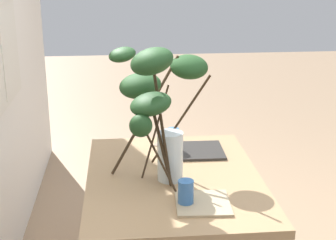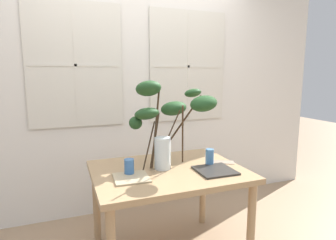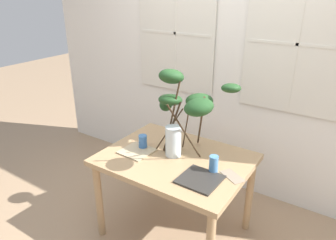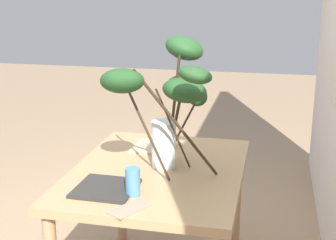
{
  "view_description": "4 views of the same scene",
  "coord_description": "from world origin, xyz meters",
  "px_view_note": "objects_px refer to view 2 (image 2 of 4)",
  "views": [
    {
      "loc": [
        -2.29,
        0.25,
        1.8
      ],
      "look_at": [
        0.01,
        0.03,
        1.03
      ],
      "focal_mm": 53.59,
      "sensor_mm": 36.0,
      "label": 1
    },
    {
      "loc": [
        -0.73,
        -1.93,
        1.45
      ],
      "look_at": [
        -0.01,
        -0.03,
        1.12
      ],
      "focal_mm": 30.0,
      "sensor_mm": 36.0,
      "label": 2
    },
    {
      "loc": [
        1.15,
        -1.85,
        1.98
      ],
      "look_at": [
        -0.08,
        0.01,
        1.03
      ],
      "focal_mm": 33.79,
      "sensor_mm": 36.0,
      "label": 3
    },
    {
      "loc": [
        2.27,
        0.56,
        1.66
      ],
      "look_at": [
        -0.1,
        0.03,
        0.97
      ],
      "focal_mm": 51.64,
      "sensor_mm": 36.0,
      "label": 4
    }
  ],
  "objects_px": {
    "dining_table": "(168,180)",
    "plate_square_left": "(131,178)",
    "drinking_glass_blue_right": "(210,157)",
    "drinking_glass_blue_left": "(129,167)",
    "plate_square_right": "(215,170)",
    "vase_with_branches": "(168,114)"
  },
  "relations": [
    {
      "from": "dining_table",
      "to": "plate_square_left",
      "type": "relative_size",
      "value": 4.72
    },
    {
      "from": "dining_table",
      "to": "plate_square_left",
      "type": "xyz_separation_m",
      "value": [
        -0.31,
        -0.1,
        0.1
      ]
    },
    {
      "from": "drinking_glass_blue_right",
      "to": "plate_square_left",
      "type": "distance_m",
      "value": 0.66
    },
    {
      "from": "drinking_glass_blue_left",
      "to": "drinking_glass_blue_right",
      "type": "relative_size",
      "value": 0.89
    },
    {
      "from": "drinking_glass_blue_left",
      "to": "plate_square_right",
      "type": "bearing_deg",
      "value": -14.09
    },
    {
      "from": "vase_with_branches",
      "to": "drinking_glass_blue_left",
      "type": "bearing_deg",
      "value": -164.3
    },
    {
      "from": "dining_table",
      "to": "drinking_glass_blue_right",
      "type": "bearing_deg",
      "value": -5.44
    },
    {
      "from": "vase_with_branches",
      "to": "plate_square_right",
      "type": "distance_m",
      "value": 0.55
    },
    {
      "from": "vase_with_branches",
      "to": "drinking_glass_blue_left",
      "type": "relative_size",
      "value": 6.0
    },
    {
      "from": "dining_table",
      "to": "plate_square_left",
      "type": "height_order",
      "value": "plate_square_left"
    },
    {
      "from": "drinking_glass_blue_left",
      "to": "drinking_glass_blue_right",
      "type": "height_order",
      "value": "drinking_glass_blue_right"
    },
    {
      "from": "vase_with_branches",
      "to": "plate_square_right",
      "type": "relative_size",
      "value": 2.57
    },
    {
      "from": "drinking_glass_blue_right",
      "to": "dining_table",
      "type": "bearing_deg",
      "value": 174.56
    },
    {
      "from": "dining_table",
      "to": "drinking_glass_blue_left",
      "type": "height_order",
      "value": "drinking_glass_blue_left"
    },
    {
      "from": "vase_with_branches",
      "to": "drinking_glass_blue_right",
      "type": "relative_size",
      "value": 5.34
    },
    {
      "from": "plate_square_right",
      "to": "vase_with_branches",
      "type": "bearing_deg",
      "value": 138.11
    },
    {
      "from": "dining_table",
      "to": "plate_square_right",
      "type": "distance_m",
      "value": 0.37
    },
    {
      "from": "dining_table",
      "to": "plate_square_right",
      "type": "bearing_deg",
      "value": -29.34
    },
    {
      "from": "vase_with_branches",
      "to": "plate_square_left",
      "type": "xyz_separation_m",
      "value": [
        -0.34,
        -0.17,
        -0.41
      ]
    },
    {
      "from": "dining_table",
      "to": "drinking_glass_blue_left",
      "type": "bearing_deg",
      "value": -176.3
    },
    {
      "from": "dining_table",
      "to": "vase_with_branches",
      "type": "xyz_separation_m",
      "value": [
        0.03,
        0.08,
        0.51
      ]
    },
    {
      "from": "dining_table",
      "to": "vase_with_branches",
      "type": "distance_m",
      "value": 0.51
    }
  ]
}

